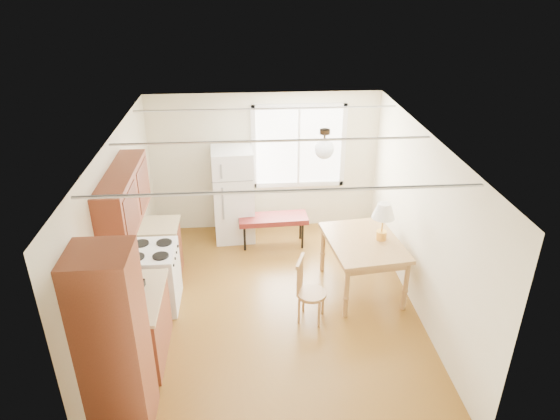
{
  "coord_description": "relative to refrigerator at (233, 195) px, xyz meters",
  "views": [
    {
      "loc": [
        -0.35,
        -5.78,
        4.41
      ],
      "look_at": [
        0.15,
        0.8,
        1.15
      ],
      "focal_mm": 32.0,
      "sensor_mm": 36.0,
      "label": 1
    }
  ],
  "objects": [
    {
      "name": "room_shell",
      "position": [
        0.57,
        -2.12,
        0.42
      ],
      "size": [
        4.6,
        5.6,
        2.62
      ],
      "color": "brown",
      "rests_on": "ground"
    },
    {
      "name": "kitchen_run",
      "position": [
        -1.15,
        -2.75,
        0.01
      ],
      "size": [
        0.65,
        3.4,
        2.2
      ],
      "color": "brown",
      "rests_on": "ground"
    },
    {
      "name": "pendant_light",
      "position": [
        1.27,
        -1.72,
        1.41
      ],
      "size": [
        0.26,
        0.26,
        0.4
      ],
      "color": "#2F2214",
      "rests_on": "room_shell"
    },
    {
      "name": "table_lamp",
      "position": [
        2.15,
        -1.74,
        0.42
      ],
      "size": [
        0.33,
        0.33,
        0.57
      ],
      "rotation": [
        0.0,
        0.0,
        -0.06
      ],
      "color": "gold",
      "rests_on": "dining_table"
    },
    {
      "name": "window_unit",
      "position": [
        1.17,
        0.35,
        0.72
      ],
      "size": [
        1.64,
        0.05,
        1.51
      ],
      "color": "white",
      "rests_on": "room_shell"
    },
    {
      "name": "refrigerator",
      "position": [
        0.0,
        0.0,
        0.0
      ],
      "size": [
        0.72,
        0.73,
        1.65
      ],
      "rotation": [
        0.0,
        0.0,
        0.06
      ],
      "color": "white",
      "rests_on": "ground"
    },
    {
      "name": "kettle",
      "position": [
        -1.15,
        -3.1,
        0.16
      ],
      "size": [
        0.11,
        0.11,
        0.21
      ],
      "color": "red",
      "rests_on": "kitchen_run"
    },
    {
      "name": "bench",
      "position": [
        0.67,
        -0.34,
        -0.34
      ],
      "size": [
        1.2,
        0.49,
        0.54
      ],
      "rotation": [
        0.0,
        0.0,
        0.05
      ],
      "color": "#591715",
      "rests_on": "ground"
    },
    {
      "name": "dining_table",
      "position": [
        1.89,
        -1.76,
        -0.1
      ],
      "size": [
        1.15,
        1.44,
        0.83
      ],
      "rotation": [
        0.0,
        0.0,
        0.12
      ],
      "color": "olive",
      "rests_on": "ground"
    },
    {
      "name": "chair",
      "position": [
        0.98,
        -2.39,
        -0.3
      ],
      "size": [
        0.45,
        0.44,
        0.92
      ],
      "rotation": [
        0.0,
        0.0,
        -0.34
      ],
      "color": "olive",
      "rests_on": "ground"
    },
    {
      "name": "coffee_maker",
      "position": [
        -1.15,
        -2.87,
        0.22
      ],
      "size": [
        0.23,
        0.28,
        0.39
      ],
      "rotation": [
        0.0,
        0.0,
        -0.15
      ],
      "color": "black",
      "rests_on": "kitchen_run"
    }
  ]
}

